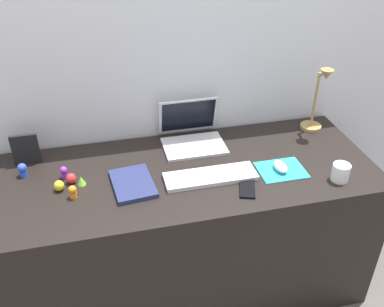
# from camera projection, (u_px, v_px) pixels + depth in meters

# --- Properties ---
(ground_plane) EXTENTS (6.00, 6.00, 0.00)m
(ground_plane) POSITION_uv_depth(u_px,v_px,m) (185.00, 282.00, 2.35)
(ground_plane) COLOR #59514C
(back_wall) EXTENTS (2.96, 0.05, 1.65)m
(back_wall) POSITION_uv_depth(u_px,v_px,m) (168.00, 116.00, 2.22)
(back_wall) COLOR silver
(back_wall) RESTS_ON ground_plane
(desk) EXTENTS (1.76, 0.69, 0.74)m
(desk) POSITION_uv_depth(u_px,v_px,m) (185.00, 232.00, 2.15)
(desk) COLOR black
(desk) RESTS_ON ground_plane
(laptop) EXTENTS (0.30, 0.26, 0.21)m
(laptop) POSITION_uv_depth(u_px,v_px,m) (191.00, 132.00, 2.14)
(laptop) COLOR silver
(laptop) RESTS_ON desk
(keyboard) EXTENTS (0.41, 0.13, 0.02)m
(keyboard) POSITION_uv_depth(u_px,v_px,m) (210.00, 177.00, 1.90)
(keyboard) COLOR silver
(keyboard) RESTS_ON desk
(mousepad) EXTENTS (0.21, 0.17, 0.00)m
(mousepad) POSITION_uv_depth(u_px,v_px,m) (281.00, 170.00, 1.96)
(mousepad) COLOR #28B7CC
(mousepad) RESTS_ON desk
(mouse) EXTENTS (0.06, 0.10, 0.03)m
(mouse) POSITION_uv_depth(u_px,v_px,m) (280.00, 167.00, 1.95)
(mouse) COLOR silver
(mouse) RESTS_ON mousepad
(cell_phone) EXTENTS (0.10, 0.14, 0.01)m
(cell_phone) POSITION_uv_depth(u_px,v_px,m) (247.00, 189.00, 1.84)
(cell_phone) COLOR black
(cell_phone) RESTS_ON desk
(desk_lamp) EXTENTS (0.11, 0.15, 0.36)m
(desk_lamp) POSITION_uv_depth(u_px,v_px,m) (318.00, 101.00, 2.17)
(desk_lamp) COLOR #A5844C
(desk_lamp) RESTS_ON desk
(notebook_pad) EXTENTS (0.19, 0.26, 0.02)m
(notebook_pad) POSITION_uv_depth(u_px,v_px,m) (133.00, 184.00, 1.86)
(notebook_pad) COLOR navy
(notebook_pad) RESTS_ON desk
(picture_frame) EXTENTS (0.12, 0.02, 0.15)m
(picture_frame) POSITION_uv_depth(u_px,v_px,m) (26.00, 149.00, 1.97)
(picture_frame) COLOR black
(picture_frame) RESTS_ON desk
(coffee_mug) EXTENTS (0.08, 0.08, 0.08)m
(coffee_mug) POSITION_uv_depth(u_px,v_px,m) (341.00, 172.00, 1.88)
(coffee_mug) COLOR white
(coffee_mug) RESTS_ON desk
(toy_figurine_purple) EXTENTS (0.03, 0.03, 0.06)m
(toy_figurine_purple) POSITION_uv_depth(u_px,v_px,m) (64.00, 172.00, 1.89)
(toy_figurine_purple) COLOR purple
(toy_figurine_purple) RESTS_ON desk
(toy_figurine_orange) EXTENTS (0.03, 0.03, 0.06)m
(toy_figurine_orange) POSITION_uv_depth(u_px,v_px,m) (73.00, 192.00, 1.78)
(toy_figurine_orange) COLOR orange
(toy_figurine_orange) RESTS_ON desk
(toy_figurine_red) EXTENTS (0.04, 0.04, 0.05)m
(toy_figurine_red) POSITION_uv_depth(u_px,v_px,m) (71.00, 178.00, 1.87)
(toy_figurine_red) COLOR red
(toy_figurine_red) RESTS_ON desk
(toy_figurine_blue) EXTENTS (0.04, 0.04, 0.06)m
(toy_figurine_blue) POSITION_uv_depth(u_px,v_px,m) (23.00, 170.00, 1.91)
(toy_figurine_blue) COLOR blue
(toy_figurine_blue) RESTS_ON desk
(toy_figurine_lime) EXTENTS (0.04, 0.04, 0.04)m
(toy_figurine_lime) POSITION_uv_depth(u_px,v_px,m) (81.00, 180.00, 1.86)
(toy_figurine_lime) COLOR #8CDB33
(toy_figurine_lime) RESTS_ON desk
(toy_figurine_yellow) EXTENTS (0.04, 0.04, 0.05)m
(toy_figurine_yellow) POSITION_uv_depth(u_px,v_px,m) (59.00, 186.00, 1.82)
(toy_figurine_yellow) COLOR yellow
(toy_figurine_yellow) RESTS_ON desk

